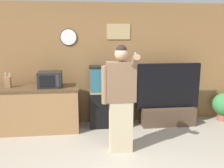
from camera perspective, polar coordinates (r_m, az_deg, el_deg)
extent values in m
cube|color=olive|center=(5.48, -1.35, 4.60)|extent=(10.00, 0.06, 2.60)
cube|color=tan|center=(5.43, 1.52, 11.88)|extent=(0.50, 0.02, 0.32)
cylinder|color=white|center=(5.38, -9.91, 10.51)|extent=(0.32, 0.03, 0.32)
cylinder|color=black|center=(5.38, -9.91, 10.51)|extent=(0.35, 0.01, 0.35)
cube|color=olive|center=(5.29, -16.60, -5.71)|extent=(1.64, 0.59, 0.88)
cube|color=#513A24|center=(5.17, -16.89, -0.87)|extent=(1.68, 0.63, 0.03)
cube|color=black|center=(5.08, -13.97, 1.03)|extent=(0.45, 0.38, 0.31)
cube|color=black|center=(4.90, -14.66, 0.61)|extent=(0.28, 0.01, 0.22)
cube|color=#2D2D33|center=(4.87, -12.34, 0.67)|extent=(0.05, 0.01, 0.25)
cube|color=olive|center=(5.32, -22.72, 0.39)|extent=(0.11, 0.10, 0.21)
cylinder|color=#B7B7BC|center=(5.31, -23.23, 1.97)|extent=(0.02, 0.02, 0.09)
cylinder|color=#B7B7BC|center=(5.29, -22.43, 1.94)|extent=(0.02, 0.02, 0.08)
cylinder|color=#B7B7BC|center=(5.34, -23.12, 2.05)|extent=(0.02, 0.02, 0.09)
cylinder|color=#B7B7BC|center=(5.32, -22.31, 2.01)|extent=(0.02, 0.02, 0.08)
cube|color=black|center=(5.34, -0.59, -5.78)|extent=(0.84, 0.38, 0.74)
cube|color=#937F5B|center=(5.24, -0.60, -1.69)|extent=(0.81, 0.36, 0.04)
cube|color=#285B70|center=(5.19, -0.60, 1.09)|extent=(0.80, 0.36, 0.54)
cube|color=black|center=(5.14, -0.61, 3.97)|extent=(0.84, 0.38, 0.03)
cube|color=#4C3828|center=(5.60, 12.52, -7.15)|extent=(1.15, 0.40, 0.38)
cube|color=black|center=(5.43, 12.82, -0.49)|extent=(1.35, 0.05, 0.95)
cube|color=black|center=(5.46, 12.72, -0.42)|extent=(1.38, 0.01, 0.98)
cube|color=#BCAD89|center=(4.24, 2.02, -9.61)|extent=(0.38, 0.21, 0.87)
cube|color=brown|center=(4.03, 2.10, 0.53)|extent=(0.47, 0.23, 0.65)
sphere|color=tan|center=(3.97, 2.15, 6.85)|extent=(0.22, 0.22, 0.22)
sphere|color=black|center=(3.96, 2.15, 7.71)|extent=(0.18, 0.18, 0.18)
cylinder|color=brown|center=(4.01, -1.57, -0.19)|extent=(0.12, 0.12, 0.62)
cylinder|color=brown|center=(3.87, 5.22, 4.95)|extent=(0.11, 0.34, 0.29)
cylinder|color=white|center=(3.84, 5.31, 6.47)|extent=(0.02, 0.06, 0.11)
cylinder|color=#2856B2|center=(3.82, 5.39, 7.34)|extent=(0.02, 0.03, 0.05)
cylinder|color=brown|center=(6.30, 23.98, -6.87)|extent=(0.25, 0.25, 0.16)
sphere|color=#33753D|center=(6.22, 24.20, -4.27)|extent=(0.51, 0.51, 0.51)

